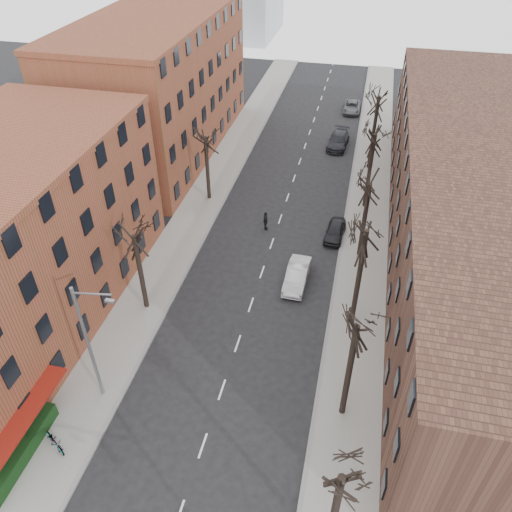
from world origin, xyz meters
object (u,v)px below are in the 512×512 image
Objects in this scene: silver_sedan at (297,275)px; parked_car_near at (335,231)px; bicycle at (55,441)px; parked_car_mid at (338,140)px.

silver_sedan is 7.31m from parked_car_near.
parked_car_near is at bearing 2.36° from bicycle.
silver_sedan reaches higher than parked_car_mid.
parked_car_near reaches higher than bicycle.
parked_car_mid reaches higher than parked_car_near.
parked_car_near is 27.66m from bicycle.
bicycle is at bearing -114.59° from parked_car_near.
parked_car_near is 18.60m from parked_car_mid.
silver_sedan reaches higher than parked_car_near.
parked_car_near is 2.00× the size of bicycle.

